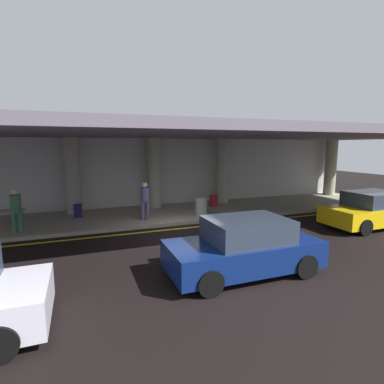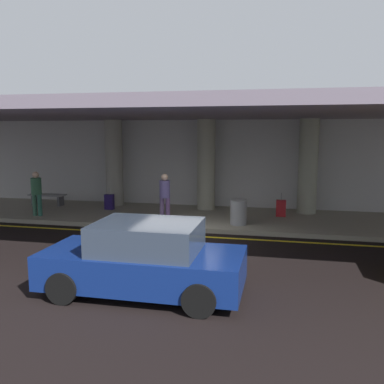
{
  "view_description": "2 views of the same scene",
  "coord_description": "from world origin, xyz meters",
  "px_view_note": "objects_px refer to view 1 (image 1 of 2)",
  "views": [
    {
      "loc": [
        -3.71,
        -10.93,
        3.4
      ],
      "look_at": [
        1.27,
        2.22,
        1.23
      ],
      "focal_mm": 28.06,
      "sensor_mm": 36.0,
      "label": 1
    },
    {
      "loc": [
        3.02,
        -11.98,
        3.32
      ],
      "look_at": [
        -0.17,
        2.55,
        1.12
      ],
      "focal_mm": 38.51,
      "sensor_mm": 36.0,
      "label": 2
    }
  ],
  "objects_px": {
    "support_column_left_mid": "(154,173)",
    "car_navy": "(244,247)",
    "car_yellow_taxi": "(372,210)",
    "suitcase_upright_secondary": "(78,211)",
    "person_waiting_for_ride": "(16,207)",
    "suitcase_upright_primary": "(213,201)",
    "trash_bin_steel": "(201,206)",
    "support_column_right_mid": "(331,167)",
    "bench_metal": "(3,213)",
    "support_column_far_left": "(72,176)",
    "support_column_center": "(223,171)",
    "traveler_with_luggage": "(145,198)"
  },
  "relations": [
    {
      "from": "trash_bin_steel",
      "to": "support_column_right_mid",
      "type": "bearing_deg",
      "value": 13.99
    },
    {
      "from": "support_column_left_mid",
      "to": "car_navy",
      "type": "bearing_deg",
      "value": -87.92
    },
    {
      "from": "support_column_far_left",
      "to": "suitcase_upright_secondary",
      "type": "xyz_separation_m",
      "value": [
        0.16,
        -0.98,
        -1.51
      ]
    },
    {
      "from": "support_column_left_mid",
      "to": "support_column_center",
      "type": "relative_size",
      "value": 1.0
    },
    {
      "from": "support_column_right_mid",
      "to": "person_waiting_for_ride",
      "type": "height_order",
      "value": "support_column_right_mid"
    },
    {
      "from": "support_column_left_mid",
      "to": "support_column_center",
      "type": "bearing_deg",
      "value": 0.0
    },
    {
      "from": "suitcase_upright_primary",
      "to": "trash_bin_steel",
      "type": "relative_size",
      "value": 1.06
    },
    {
      "from": "support_column_far_left",
      "to": "traveler_with_luggage",
      "type": "height_order",
      "value": "support_column_far_left"
    },
    {
      "from": "traveler_with_luggage",
      "to": "support_column_far_left",
      "type": "bearing_deg",
      "value": 140.08
    },
    {
      "from": "car_yellow_taxi",
      "to": "support_column_far_left",
      "type": "bearing_deg",
      "value": 152.98
    },
    {
      "from": "person_waiting_for_ride",
      "to": "suitcase_upright_primary",
      "type": "bearing_deg",
      "value": -101.08
    },
    {
      "from": "traveler_with_luggage",
      "to": "suitcase_upright_secondary",
      "type": "xyz_separation_m",
      "value": [
        -2.8,
        1.51,
        -0.65
      ]
    },
    {
      "from": "support_column_center",
      "to": "suitcase_upright_secondary",
      "type": "xyz_separation_m",
      "value": [
        -7.84,
        -0.98,
        -1.51
      ]
    },
    {
      "from": "car_yellow_taxi",
      "to": "suitcase_upright_secondary",
      "type": "distance_m",
      "value": 12.86
    },
    {
      "from": "car_yellow_taxi",
      "to": "bench_metal",
      "type": "xyz_separation_m",
      "value": [
        -14.61,
        5.89,
        -0.21
      ]
    },
    {
      "from": "car_yellow_taxi",
      "to": "trash_bin_steel",
      "type": "xyz_separation_m",
      "value": [
        -6.15,
        3.94,
        -0.14
      ]
    },
    {
      "from": "support_column_center",
      "to": "car_navy",
      "type": "distance_m",
      "value": 9.54
    },
    {
      "from": "traveler_with_luggage",
      "to": "support_column_center",
      "type": "bearing_deg",
      "value": 26.43
    },
    {
      "from": "traveler_with_luggage",
      "to": "suitcase_upright_primary",
      "type": "height_order",
      "value": "traveler_with_luggage"
    },
    {
      "from": "car_yellow_taxi",
      "to": "suitcase_upright_primary",
      "type": "xyz_separation_m",
      "value": [
        -4.73,
        5.62,
        -0.25
      ]
    },
    {
      "from": "support_column_center",
      "to": "bench_metal",
      "type": "relative_size",
      "value": 2.28
    },
    {
      "from": "suitcase_upright_secondary",
      "to": "trash_bin_steel",
      "type": "distance_m",
      "value": 5.68
    },
    {
      "from": "suitcase_upright_secondary",
      "to": "bench_metal",
      "type": "height_order",
      "value": "suitcase_upright_secondary"
    },
    {
      "from": "support_column_left_mid",
      "to": "suitcase_upright_secondary",
      "type": "bearing_deg",
      "value": -165.71
    },
    {
      "from": "support_column_right_mid",
      "to": "person_waiting_for_ride",
      "type": "xyz_separation_m",
      "value": [
        -17.98,
        -2.75,
        -0.86
      ]
    },
    {
      "from": "person_waiting_for_ride",
      "to": "bench_metal",
      "type": "relative_size",
      "value": 1.05
    },
    {
      "from": "support_column_far_left",
      "to": "support_column_center",
      "type": "xyz_separation_m",
      "value": [
        8.0,
        0.0,
        0.0
      ]
    },
    {
      "from": "support_column_center",
      "to": "traveler_with_luggage",
      "type": "height_order",
      "value": "support_column_center"
    },
    {
      "from": "suitcase_upright_secondary",
      "to": "suitcase_upright_primary",
      "type": "bearing_deg",
      "value": -27.27
    },
    {
      "from": "support_column_far_left",
      "to": "car_navy",
      "type": "relative_size",
      "value": 0.89
    },
    {
      "from": "suitcase_upright_primary",
      "to": "support_column_left_mid",
      "type": "bearing_deg",
      "value": -176.15
    },
    {
      "from": "support_column_left_mid",
      "to": "car_navy",
      "type": "relative_size",
      "value": 0.89
    },
    {
      "from": "support_column_far_left",
      "to": "bench_metal",
      "type": "distance_m",
      "value": 3.28
    },
    {
      "from": "traveler_with_luggage",
      "to": "person_waiting_for_ride",
      "type": "relative_size",
      "value": 1.0
    },
    {
      "from": "support_column_right_mid",
      "to": "suitcase_upright_secondary",
      "type": "bearing_deg",
      "value": -176.46
    },
    {
      "from": "support_column_far_left",
      "to": "car_navy",
      "type": "xyz_separation_m",
      "value": [
        4.32,
        -8.71,
        -1.26
      ]
    },
    {
      "from": "support_column_right_mid",
      "to": "suitcase_upright_primary",
      "type": "height_order",
      "value": "support_column_right_mid"
    },
    {
      "from": "support_column_far_left",
      "to": "support_column_right_mid",
      "type": "height_order",
      "value": "same"
    },
    {
      "from": "trash_bin_steel",
      "to": "car_yellow_taxi",
      "type": "bearing_deg",
      "value": -32.63
    },
    {
      "from": "support_column_left_mid",
      "to": "suitcase_upright_primary",
      "type": "bearing_deg",
      "value": -16.65
    },
    {
      "from": "support_column_left_mid",
      "to": "trash_bin_steel",
      "type": "xyz_separation_m",
      "value": [
        1.61,
        -2.59,
        -1.4
      ]
    },
    {
      "from": "support_column_center",
      "to": "person_waiting_for_ride",
      "type": "height_order",
      "value": "support_column_center"
    },
    {
      "from": "car_yellow_taxi",
      "to": "person_waiting_for_ride",
      "type": "height_order",
      "value": "person_waiting_for_ride"
    },
    {
      "from": "suitcase_upright_secondary",
      "to": "trash_bin_steel",
      "type": "xyz_separation_m",
      "value": [
        5.45,
        -1.61,
        0.11
      ]
    },
    {
      "from": "support_column_left_mid",
      "to": "support_column_right_mid",
      "type": "height_order",
      "value": "same"
    },
    {
      "from": "person_waiting_for_ride",
      "to": "suitcase_upright_primary",
      "type": "distance_m",
      "value": 9.22
    },
    {
      "from": "bench_metal",
      "to": "support_column_right_mid",
      "type": "bearing_deg",
      "value": 1.94
    },
    {
      "from": "car_navy",
      "to": "suitcase_upright_primary",
      "type": "distance_m",
      "value": 8.26
    },
    {
      "from": "suitcase_upright_secondary",
      "to": "bench_metal",
      "type": "distance_m",
      "value": 3.04
    },
    {
      "from": "support_column_left_mid",
      "to": "bench_metal",
      "type": "bearing_deg",
      "value": -174.68
    }
  ]
}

